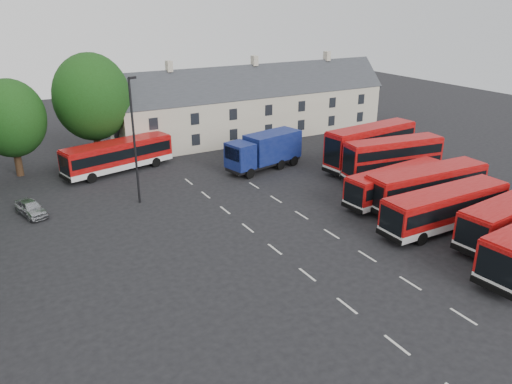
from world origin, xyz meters
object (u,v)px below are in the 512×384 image
silver_car (31,208)px  lamppost (134,138)px  box_truck (265,150)px  bus_dd_south (393,157)px

silver_car → lamppost: 10.07m
silver_car → lamppost: (8.54, -1.60, 5.08)m
box_truck → silver_car: 22.69m
lamppost → silver_car: bearing=169.4°
silver_car → lamppost: size_ratio=0.36×
box_truck → silver_car: bearing=170.3°
box_truck → silver_car: box_truck is taller
bus_dd_south → box_truck: bus_dd_south is taller
bus_dd_south → silver_car: size_ratio=2.64×
silver_car → lamppost: bearing=-26.1°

